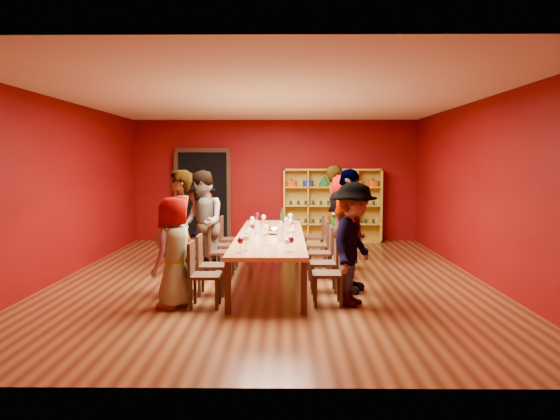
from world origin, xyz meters
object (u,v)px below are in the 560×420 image
object	(u,v)px
person_left_0	(174,252)
person_left_3	(199,223)
person_left_4	(205,219)
chair_person_right_1	(329,259)
chair_person_right_2	(325,249)
spittoon_bowl	(275,230)
chair_person_right_0	(333,269)
person_right_4	(336,212)
chair_person_right_3	(321,242)
chair_person_left_0	(199,271)
person_left_1	(179,233)
wine_bottle	(282,217)
person_left_2	(202,224)
chair_person_left_4	(227,236)
chair_person_left_1	(207,261)
person_right_1	(348,231)
person_right_0	(354,244)
chair_person_left_3	(222,242)
person_right_2	(341,235)
chair_person_left_2	(217,248)
person_right_3	(343,222)
tasting_table	(270,237)
shelving_unit	(332,202)

from	to	relation	value
person_left_0	person_left_3	bearing A→B (deg)	-154.98
person_left_4	chair_person_right_1	xyz separation A→B (m)	(2.25, -2.58, -0.34)
chair_person_right_2	spittoon_bowl	xyz separation A→B (m)	(-0.84, 0.01, 0.32)
chair_person_right_0	spittoon_bowl	size ratio (longest dim) A/B	3.16
chair_person_right_1	person_right_4	bearing A→B (deg)	82.54
chair_person_right_2	chair_person_right_3	bearing A→B (deg)	90.00
chair_person_left_0	chair_person_right_0	size ratio (longest dim) A/B	1.00
person_left_1	person_right_4	distance (m)	4.05
person_left_4	person_left_0	bearing A→B (deg)	-15.48
person_left_4	wine_bottle	xyz separation A→B (m)	(1.53, 0.14, 0.02)
person_left_2	chair_person_left_4	xyz separation A→B (m)	(0.26, 1.57, -0.42)
chair_person_left_1	person_right_1	world-z (taller)	person_right_1
chair_person_left_0	person_right_0	world-z (taller)	person_right_0
chair_person_left_3	wine_bottle	size ratio (longest dim) A/B	3.01
person_left_1	chair_person_right_2	bearing A→B (deg)	110.55
person_right_2	chair_person_left_2	bearing A→B (deg)	77.82
chair_person_right_3	person_right_3	distance (m)	0.55
person_left_3	chair_person_left_4	bearing A→B (deg)	149.31
chair_person_left_4	chair_person_right_3	world-z (taller)	same
person_left_4	chair_person_right_0	world-z (taller)	person_left_4
tasting_table	chair_person_left_2	distance (m)	0.94
person_left_3	chair_person_right_0	size ratio (longest dim) A/B	1.88
person_right_3	wine_bottle	size ratio (longest dim) A/B	5.88
shelving_unit	person_right_2	distance (m)	4.32
chair_person_right_0	person_left_1	bearing A→B (deg)	165.46
shelving_unit	chair_person_left_0	xyz separation A→B (m)	(-2.31, -6.15, -0.49)
person_left_0	chair_person_right_3	xyz separation A→B (m)	(2.16, 2.71, -0.25)
chair_person_left_0	person_left_2	bearing A→B (deg)	97.75
chair_person_left_2	person_left_3	size ratio (longest dim) A/B	0.53
chair_person_left_3	chair_person_left_4	world-z (taller)	same
chair_person_left_0	person_left_0	size ratio (longest dim) A/B	0.59
chair_person_left_1	person_left_2	bearing A→B (deg)	102.13
person_left_0	person_left_1	xyz separation A→B (m)	(-0.07, 0.70, 0.17)
person_right_2	person_right_3	size ratio (longest dim) A/B	0.86
person_left_1	chair_person_right_2	distance (m)	2.54
chair_person_right_0	chair_person_right_3	bearing A→B (deg)	90.00
shelving_unit	person_left_1	distance (m)	6.09
person_right_4	wine_bottle	xyz separation A→B (m)	(-1.10, -0.18, -0.08)
spittoon_bowl	chair_person_left_3	bearing A→B (deg)	139.30
person_left_0	person_right_1	size ratio (longest dim) A/B	0.80
chair_person_right_0	chair_person_right_3	world-z (taller)	same
person_right_4	chair_person_left_3	bearing A→B (deg)	118.08
chair_person_left_4	chair_person_left_2	bearing A→B (deg)	-90.00
chair_person_right_3	person_right_4	world-z (taller)	person_right_4
person_left_1	person_right_4	xyz separation A→B (m)	(2.61, 3.10, 0.02)
chair_person_left_0	chair_person_left_1	bearing A→B (deg)	90.00
person_left_2	person_right_0	size ratio (longest dim) A/B	1.08
tasting_table	person_right_4	bearing A→B (deg)	56.78
chair_person_left_0	person_right_4	world-z (taller)	person_right_4
person_left_0	person_right_2	bearing A→B (deg)	150.14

